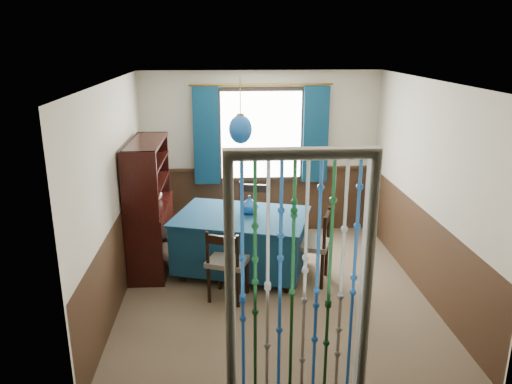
{
  "coord_description": "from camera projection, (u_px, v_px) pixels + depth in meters",
  "views": [
    {
      "loc": [
        -0.57,
        -5.44,
        2.94
      ],
      "look_at": [
        -0.18,
        0.41,
        1.13
      ],
      "focal_mm": 35.0,
      "sensor_mm": 36.0,
      "label": 1
    }
  ],
  "objects": [
    {
      "name": "wainscot_left",
      "position": [
        122.0,
        256.0,
        5.83
      ],
      "size": [
        0.0,
        4.0,
        4.0
      ],
      "primitive_type": "plane",
      "rotation": [
        1.57,
        0.0,
        1.57
      ],
      "color": "#372315",
      "rests_on": "ground"
    },
    {
      "name": "window",
      "position": [
        261.0,
        135.0,
        7.49
      ],
      "size": [
        1.32,
        0.12,
        1.42
      ],
      "primitive_type": "cube",
      "color": "black",
      "rests_on": "wall_back"
    },
    {
      "name": "pendant_lamp",
      "position": [
        241.0,
        129.0,
        6.0
      ],
      "size": [
        0.28,
        0.28,
        0.78
      ],
      "color": "olive",
      "rests_on": "ceiling"
    },
    {
      "name": "vase_table",
      "position": [
        250.0,
        205.0,
        6.38
      ],
      "size": [
        0.24,
        0.24,
        0.21
      ],
      "primitive_type": "imported",
      "rotation": [
        0.0,
        0.0,
        -0.22
      ],
      "color": "#154891",
      "rests_on": "dining_table"
    },
    {
      "name": "dining_table",
      "position": [
        242.0,
        240.0,
        6.42
      ],
      "size": [
        1.9,
        1.56,
        0.79
      ],
      "rotation": [
        0.0,
        0.0,
        -0.29
      ],
      "color": "#0E2F49",
      "rests_on": "floor"
    },
    {
      "name": "chair_near",
      "position": [
        227.0,
        262.0,
        5.75
      ],
      "size": [
        0.56,
        0.54,
        0.88
      ],
      "rotation": [
        0.0,
        0.0,
        -0.37
      ],
      "color": "black",
      "rests_on": "floor"
    },
    {
      "name": "bowl_shelf",
      "position": [
        149.0,
        186.0,
        6.15
      ],
      "size": [
        0.27,
        0.27,
        0.05
      ],
      "primitive_type": "imported",
      "rotation": [
        0.0,
        0.0,
        -0.33
      ],
      "color": "beige",
      "rests_on": "sideboard"
    },
    {
      "name": "vase_sideboard",
      "position": [
        156.0,
        193.0,
        6.72
      ],
      "size": [
        0.23,
        0.23,
        0.19
      ],
      "primitive_type": "imported",
      "rotation": [
        0.0,
        0.0,
        0.29
      ],
      "color": "beige",
      "rests_on": "sideboard"
    },
    {
      "name": "wall_right",
      "position": [
        427.0,
        189.0,
        5.84
      ],
      "size": [
        0.0,
        4.0,
        4.0
      ],
      "primitive_type": "plane",
      "rotation": [
        1.57,
        0.0,
        -1.57
      ],
      "color": "beige",
      "rests_on": "ground"
    },
    {
      "name": "floor",
      "position": [
        273.0,
        290.0,
        6.09
      ],
      "size": [
        4.0,
        4.0,
        0.0
      ],
      "primitive_type": "plane",
      "color": "brown",
      "rests_on": "ground"
    },
    {
      "name": "doorway",
      "position": [
        298.0,
        288.0,
        3.93
      ],
      "size": [
        1.16,
        0.12,
        2.18
      ],
      "primitive_type": null,
      "color": "silver",
      "rests_on": "ground"
    },
    {
      "name": "wall_front",
      "position": [
        300.0,
        269.0,
        3.82
      ],
      "size": [
        3.6,
        0.0,
        3.6
      ],
      "primitive_type": "plane",
      "rotation": [
        -1.57,
        0.0,
        0.0
      ],
      "color": "beige",
      "rests_on": "ground"
    },
    {
      "name": "chair_right",
      "position": [
        313.0,
        244.0,
        6.19
      ],
      "size": [
        0.57,
        0.58,
        0.94
      ],
      "rotation": [
        0.0,
        0.0,
        1.23
      ],
      "color": "black",
      "rests_on": "floor"
    },
    {
      "name": "wall_back",
      "position": [
        261.0,
        154.0,
        7.63
      ],
      "size": [
        3.6,
        0.0,
        3.6
      ],
      "primitive_type": "plane",
      "rotation": [
        1.57,
        0.0,
        0.0
      ],
      "color": "beige",
      "rests_on": "ground"
    },
    {
      "name": "wall_left",
      "position": [
        115.0,
        195.0,
        5.61
      ],
      "size": [
        0.0,
        4.0,
        4.0
      ],
      "primitive_type": "plane",
      "rotation": [
        1.57,
        0.0,
        1.57
      ],
      "color": "beige",
      "rests_on": "ground"
    },
    {
      "name": "sideboard",
      "position": [
        150.0,
        224.0,
        6.59
      ],
      "size": [
        0.47,
        1.31,
        1.71
      ],
      "rotation": [
        0.0,
        0.0,
        -0.01
      ],
      "color": "black",
      "rests_on": "floor"
    },
    {
      "name": "chair_far",
      "position": [
        252.0,
        216.0,
        7.14
      ],
      "size": [
        0.56,
        0.54,
        0.96
      ],
      "rotation": [
        0.0,
        0.0,
        2.93
      ],
      "color": "black",
      "rests_on": "floor"
    },
    {
      "name": "ceiling",
      "position": [
        275.0,
        81.0,
        5.36
      ],
      "size": [
        4.0,
        4.0,
        0.0
      ],
      "primitive_type": "plane",
      "rotation": [
        3.14,
        0.0,
        0.0
      ],
      "color": "silver",
      "rests_on": "ground"
    },
    {
      "name": "wainscot_front",
      "position": [
        298.0,
        352.0,
        4.05
      ],
      "size": [
        3.6,
        0.0,
        3.6
      ],
      "primitive_type": "plane",
      "rotation": [
        -1.57,
        0.0,
        0.0
      ],
      "color": "#372315",
      "rests_on": "ground"
    },
    {
      "name": "chair_left",
      "position": [
        170.0,
        234.0,
        6.63
      ],
      "size": [
        0.56,
        0.57,
        0.86
      ],
      "rotation": [
        0.0,
        0.0,
        -2.07
      ],
      "color": "black",
      "rests_on": "floor"
    },
    {
      "name": "wainscot_right",
      "position": [
        419.0,
        248.0,
        6.06
      ],
      "size": [
        0.0,
        4.0,
        4.0
      ],
      "primitive_type": "plane",
      "rotation": [
        1.57,
        0.0,
        -1.57
      ],
      "color": "#372315",
      "rests_on": "ground"
    },
    {
      "name": "wainscot_back",
      "position": [
        261.0,
        201.0,
        7.84
      ],
      "size": [
        3.6,
        0.0,
        3.6
      ],
      "primitive_type": "plane",
      "rotation": [
        1.57,
        0.0,
        0.0
      ],
      "color": "#372315",
      "rests_on": "ground"
    }
  ]
}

